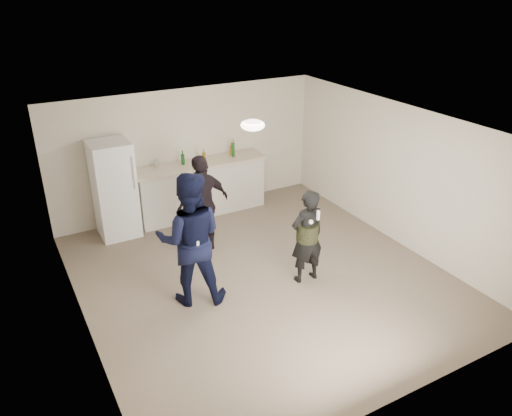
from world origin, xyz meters
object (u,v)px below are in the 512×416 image
counter (201,189)px  spectator (203,204)px  woman (307,237)px  shaker (157,164)px  fridge (114,190)px  man (190,239)px

counter → spectator: size_ratio=1.48×
counter → spectator: 1.55m
woman → spectator: bearing=-57.4°
counter → woman: bearing=-81.3°
shaker → woman: size_ratio=0.11×
counter → shaker: shaker is taller
shaker → spectator: size_ratio=0.10×
fridge → shaker: bearing=12.6°
woman → spectator: spectator is taller
counter → woman: (0.47, -3.06, 0.25)m
man → fridge: bearing=-57.9°
counter → woman: woman is taller
counter → spectator: bearing=-111.6°
shaker → fridge: bearing=-167.4°
counter → shaker: bearing=171.2°
fridge → shaker: fridge is taller
fridge → shaker: size_ratio=10.59×
shaker → spectator: 1.58m
counter → man: size_ratio=1.28×
man → spectator: size_ratio=1.15×
woman → shaker: bearing=-66.9°
counter → shaker: (-0.83, 0.13, 0.65)m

